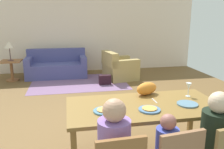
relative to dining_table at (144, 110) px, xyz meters
The scene contains 19 objects.
ground_plane 2.08m from the dining_table, 98.19° to the left, with size 7.48×6.72×0.02m, color brown.
back_wall 5.40m from the dining_table, 92.99° to the left, with size 7.48×0.10×2.70m, color beige.
dining_table is the anchor object (origin of this frame).
plate_near_man 0.53m from the dining_table, 166.73° to the right, with size 0.25×0.25×0.02m, color teal.
pizza_near_man 0.53m from the dining_table, 166.73° to the right, with size 0.17×0.17×0.01m, color #D7954C.
plate_near_child 0.20m from the dining_table, 90.00° to the right, with size 0.25×0.25×0.02m, color teal.
pizza_near_child 0.20m from the dining_table, 90.00° to the right, with size 0.17×0.17×0.01m, color gold.
plate_near_woman 0.52m from the dining_table, 11.12° to the right, with size 0.25×0.25×0.02m, color slate.
wine_glass 0.72m from the dining_table, 15.12° to the left, with size 0.07×0.07×0.19m.
fork 0.29m from the dining_table, 169.79° to the right, with size 0.02×0.15×0.01m, color silver.
knife 0.21m from the dining_table, 30.99° to the left, with size 0.01×0.17×0.01m, color silver.
person_woman 0.84m from the dining_table, 51.84° to the right, with size 0.31×0.41×1.11m.
cat 0.42m from the dining_table, 67.24° to the left, with size 0.32×0.16×0.17m, color orange.
area_rug 3.90m from the dining_table, 99.02° to the left, with size 2.60×1.80×0.01m, color slate.
couch 4.83m from the dining_table, 104.69° to the left, with size 1.77×0.86×0.82m.
armchair 4.04m from the dining_table, 81.81° to the left, with size 1.00×1.00×0.82m.
side_table 5.05m from the dining_table, 119.28° to the left, with size 0.56×0.56×0.58m.
table_lamp 5.05m from the dining_table, 119.28° to the left, with size 0.26×0.26×0.54m.
handbag 3.54m from the dining_table, 88.74° to the left, with size 0.32×0.16×0.26m, color black.
Camera 1 is at (-0.61, -3.71, 1.80)m, focal length 37.60 mm.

